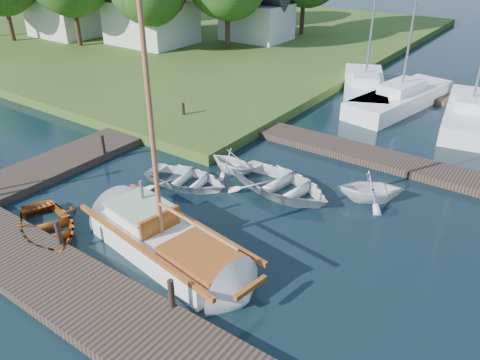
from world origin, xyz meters
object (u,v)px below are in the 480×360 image
Objects in this scene: tender_d at (371,185)px; marina_boat_0 at (364,87)px; house_b at (65,8)px; house_c at (257,13)px; mooring_post_1 at (59,232)px; house_a at (150,11)px; marina_boat_2 at (470,112)px; marina_boat_1 at (400,97)px; tender_a at (186,177)px; mooring_post_2 at (171,293)px; dinghy at (46,225)px; mooring_post_5 at (183,111)px; sailboat at (170,246)px; tender_b at (232,160)px; mooring_post_4 at (103,144)px; tender_c at (282,182)px.

marina_boat_0 is (-4.83, 11.14, -0.06)m from tender_d.
house_b reaches higher than house_c.
house_a is (-17.00, 21.00, 2.26)m from mooring_post_1.
marina_boat_1 is at bearing 75.10° from marina_boat_2.
house_a is at bearing 39.89° from tender_a.
marina_boat_1 is 28.96m from house_b.
house_b is (-25.00, 19.00, 2.07)m from mooring_post_1.
tender_a is at bearing -28.43° from house_b.
tender_a is 6.77m from tender_d.
dinghy is (-5.65, 0.30, -0.35)m from mooring_post_2.
tender_a is (4.26, -4.67, -0.35)m from mooring_post_5.
mooring_post_5 is 6.33m from tender_a.
mooring_post_2 is 2.46m from sailboat.
mooring_post_1 reaches higher than tender_a.
house_c is at bearing 119.86° from mooring_post_2.
tender_b is at bearing -30.98° from tender_a.
mooring_post_5 is at bearing 38.28° from dinghy.
dinghy is 30.40m from house_b.
mooring_post_5 is at bearing 116.54° from marina_boat_2.
marina_boat_1 is at bearing 91.91° from mooring_post_2.
sailboat is 17.68m from marina_boat_0.
tender_d is 0.37× the size of house_a.
marina_boat_1 reaches higher than mooring_post_4.
sailboat is 2.41× the size of tender_c.
house_c is at bearing 112.17° from mooring_post_1.
tender_c is at bearing -22.26° from mooring_post_5.
house_b is at bearing 142.77° from mooring_post_1.
sailboat is at bearing 31.95° from mooring_post_1.
tender_d is 0.24× the size of marina_boat_0.
mooring_post_2 reaches higher than tender_a.
mooring_post_2 is 30.14m from house_a.
marina_boat_0 is 0.80× the size of marina_boat_2.
marina_boat_1 reaches higher than mooring_post_5.
marina_boat_0 is at bearing 59.43° from mooring_post_5.
tender_d is at bearing -72.35° from tender_a.
house_b is 1.10× the size of house_c.
sailboat reaches higher than tender_c.
house_b is (-26.05, 11.82, 2.23)m from tender_b.
tender_b is 0.39× the size of house_c.
tender_c is at bearing 165.23° from marina_boat_0.
marina_boat_0 is 0.87× the size of marina_boat_1.
mooring_post_4 is at bearing 86.50° from tender_a.
tender_c is at bearing 14.48° from mooring_post_4.
tender_c is 24.85m from house_c.
tender_b reaches higher than tender_c.
mooring_post_2 is at bearing -149.37° from tender_a.
marina_boat_1 is (2.82, 11.48, 0.03)m from tender_b.
house_b reaches higher than mooring_post_4.
house_b is at bearing 69.64° from tender_b.
mooring_post_1 is 3.31m from sailboat.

